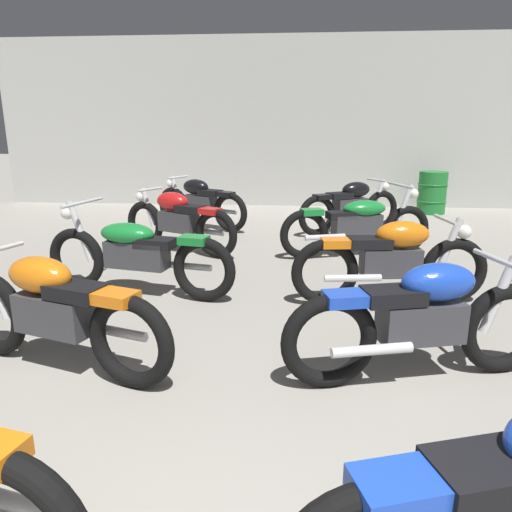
# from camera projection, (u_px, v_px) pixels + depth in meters

# --- Properties ---
(back_wall) EXTENTS (12.54, 0.24, 3.60)m
(back_wall) POSITION_uv_depth(u_px,v_px,m) (281.00, 123.00, 10.53)
(back_wall) COLOR #B2B2AD
(back_wall) RESTS_ON ground
(motorcycle_left_row_1) EXTENTS (1.91, 0.75, 0.88)m
(motorcycle_left_row_1) POSITION_uv_depth(u_px,v_px,m) (54.00, 310.00, 3.44)
(motorcycle_left_row_1) COLOR black
(motorcycle_left_row_1) RESTS_ON ground
(motorcycle_left_row_2) EXTENTS (2.15, 0.74, 0.97)m
(motorcycle_left_row_2) POSITION_uv_depth(u_px,v_px,m) (136.00, 253.00, 5.03)
(motorcycle_left_row_2) COLOR black
(motorcycle_left_row_2) RESTS_ON ground
(motorcycle_left_row_3) EXTENTS (1.81, 0.99, 0.88)m
(motorcycle_left_row_3) POSITION_uv_depth(u_px,v_px,m) (178.00, 220.00, 6.77)
(motorcycle_left_row_3) COLOR black
(motorcycle_left_row_3) RESTS_ON ground
(motorcycle_left_row_4) EXTENTS (1.77, 1.06, 0.88)m
(motorcycle_left_row_4) POSITION_uv_depth(u_px,v_px,m) (200.00, 202.00, 8.40)
(motorcycle_left_row_4) COLOR black
(motorcycle_left_row_4) RESTS_ON ground
(motorcycle_right_row_1) EXTENTS (1.94, 0.69, 0.88)m
(motorcycle_right_row_1) POSITION_uv_depth(u_px,v_px,m) (423.00, 318.00, 3.30)
(motorcycle_right_row_1) COLOR black
(motorcycle_right_row_1) RESTS_ON ground
(motorcycle_right_row_2) EXTENTS (1.97, 0.55, 0.88)m
(motorcycle_right_row_2) POSITION_uv_depth(u_px,v_px,m) (392.00, 260.00, 4.74)
(motorcycle_right_row_2) COLOR black
(motorcycle_right_row_2) RESTS_ON ground
(motorcycle_right_row_3) EXTENTS (2.11, 0.89, 0.97)m
(motorcycle_right_row_3) POSITION_uv_depth(u_px,v_px,m) (358.00, 223.00, 6.56)
(motorcycle_right_row_3) COLOR black
(motorcycle_right_row_3) RESTS_ON ground
(motorcycle_right_row_4) EXTENTS (1.76, 1.08, 0.88)m
(motorcycle_right_row_4) POSITION_uv_depth(u_px,v_px,m) (351.00, 205.00, 8.01)
(motorcycle_right_row_4) COLOR black
(motorcycle_right_row_4) RESTS_ON ground
(oil_drum) EXTENTS (0.59, 0.59, 0.85)m
(oil_drum) POSITION_uv_depth(u_px,v_px,m) (432.00, 193.00, 9.82)
(oil_drum) COLOR #1E722D
(oil_drum) RESTS_ON ground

